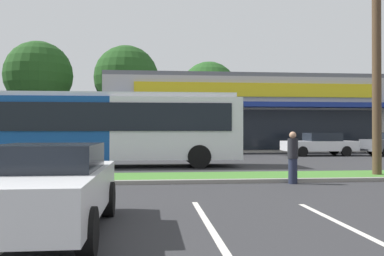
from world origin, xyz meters
TOP-DOWN VIEW (x-y plane):
  - grass_median at (0.00, 14.00)m, footprint 56.00×2.20m
  - curb_lip at (0.00, 12.78)m, footprint 56.00×0.24m
  - parking_stripe_0 at (-3.92, 6.49)m, footprint 0.12×4.80m
  - parking_stripe_1 at (-0.96, 7.09)m, footprint 0.12×4.80m
  - parking_stripe_2 at (1.32, 6.60)m, footprint 0.12×4.80m
  - storefront_building at (5.81, 36.26)m, footprint 22.31×13.87m
  - tree_left at (-13.26, 43.89)m, footprint 6.83×6.83m
  - tree_mid_left at (-4.44, 43.62)m, footprint 6.61×6.61m
  - tree_mid at (4.63, 47.02)m, footprint 6.40×6.40m
  - utility_pole at (5.58, 13.72)m, footprint 3.03×2.40m
  - city_bus at (-4.24, 19.09)m, footprint 12.62×2.78m
  - car_1 at (-1.07, 25.79)m, footprint 4.23×2.01m
  - car_3 at (-3.56, 6.90)m, footprint 1.88×4.16m
  - car_5 at (8.92, 26.20)m, footprint 4.57×2.00m
  - pedestrian_near_bench at (2.34, 12.47)m, footprint 0.32×0.32m

SIDE VIEW (x-z plane):
  - parking_stripe_0 at x=-3.92m, z-range 0.00..0.01m
  - parking_stripe_1 at x=-0.96m, z-range 0.00..0.01m
  - parking_stripe_2 at x=1.32m, z-range 0.00..0.01m
  - grass_median at x=0.00m, z-range 0.00..0.12m
  - curb_lip at x=0.00m, z-range 0.00..0.12m
  - car_3 at x=-3.56m, z-range 0.04..1.42m
  - car_5 at x=8.92m, z-range 0.02..1.49m
  - car_1 at x=-1.07m, z-range 0.02..1.52m
  - pedestrian_near_bench at x=2.34m, z-range 0.00..1.58m
  - city_bus at x=-4.24m, z-range 0.14..3.39m
  - storefront_building at x=5.81m, z-range 0.00..5.91m
  - utility_pole at x=5.58m, z-range 0.34..10.09m
  - tree_mid at x=4.63m, z-range 1.50..10.93m
  - tree_mid_left at x=-4.44m, z-range 1.87..12.25m
  - tree_left at x=-13.26m, z-range 1.91..12.61m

